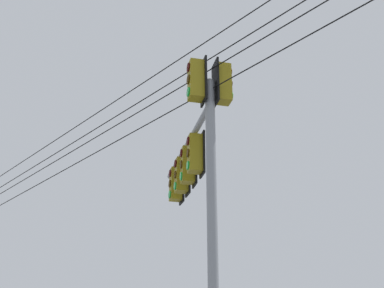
{
  "coord_description": "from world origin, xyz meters",
  "views": [
    {
      "loc": [
        6.64,
        3.21,
        1.67
      ],
      "look_at": [
        -1.75,
        -1.9,
        6.08
      ],
      "focal_mm": 42.59,
      "sensor_mm": 36.0,
      "label": 1
    }
  ],
  "objects": [
    {
      "name": "overhead_wire_span",
      "position": [
        -0.28,
        0.43,
        7.28
      ],
      "size": [
        7.17,
        26.21,
        1.81
      ],
      "color": "black"
    },
    {
      "name": "signal_mast_assembly",
      "position": [
        -1.48,
        -1.61,
        5.35
      ],
      "size": [
        3.62,
        3.6,
        7.33
      ],
      "color": "gray",
      "rests_on": "ground"
    }
  ]
}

